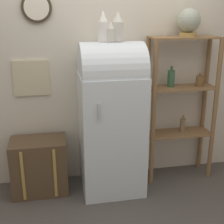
# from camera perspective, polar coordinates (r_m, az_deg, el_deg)

# --- Properties ---
(ground_plane) EXTENTS (12.00, 12.00, 0.00)m
(ground_plane) POSITION_cam_1_polar(r_m,az_deg,el_deg) (3.40, 0.72, -15.54)
(ground_plane) COLOR #4C4742
(wall_back) EXTENTS (7.00, 0.09, 2.70)m
(wall_back) POSITION_cam_1_polar(r_m,az_deg,el_deg) (3.44, -1.24, 9.17)
(wall_back) COLOR beige
(wall_back) RESTS_ON ground_plane
(refrigerator) EXTENTS (0.65, 0.63, 1.60)m
(refrigerator) POSITION_cam_1_polar(r_m,az_deg,el_deg) (3.25, -0.11, -0.72)
(refrigerator) COLOR silver
(refrigerator) RESTS_ON ground_plane
(suitcase_trunk) EXTENTS (0.58, 0.40, 0.59)m
(suitcase_trunk) POSITION_cam_1_polar(r_m,az_deg,el_deg) (3.48, -13.09, -9.57)
(suitcase_trunk) COLOR brown
(suitcase_trunk) RESTS_ON ground_plane
(shelf_unit) EXTENTS (0.76, 0.31, 1.62)m
(shelf_unit) POSITION_cam_1_polar(r_m,az_deg,el_deg) (3.57, 12.48, 2.27)
(shelf_unit) COLOR olive
(shelf_unit) RESTS_ON ground_plane
(globe) EXTENTS (0.25, 0.25, 0.29)m
(globe) POSITION_cam_1_polar(r_m,az_deg,el_deg) (3.48, 13.85, 15.78)
(globe) COLOR #AD8942
(globe) RESTS_ON shelf_unit
(vase_left) EXTENTS (0.09, 0.09, 0.29)m
(vase_left) POSITION_cam_1_polar(r_m,az_deg,el_deg) (3.07, -1.63, 15.24)
(vase_left) COLOR white
(vase_left) RESTS_ON refrigerator
(vase_center) EXTENTS (0.09, 0.09, 0.19)m
(vase_center) POSITION_cam_1_polar(r_m,az_deg,el_deg) (3.07, -0.21, 14.36)
(vase_center) COLOR beige
(vase_center) RESTS_ON refrigerator
(vase_right) EXTENTS (0.12, 0.12, 0.28)m
(vase_right) POSITION_cam_1_polar(r_m,az_deg,el_deg) (3.10, 1.07, 15.19)
(vase_right) COLOR beige
(vase_right) RESTS_ON refrigerator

